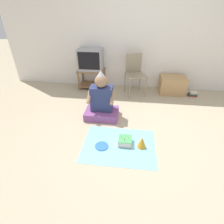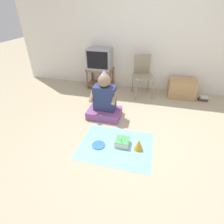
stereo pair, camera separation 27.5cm
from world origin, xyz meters
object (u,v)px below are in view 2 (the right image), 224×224
object	(u,v)px
book_pile	(203,99)
birthday_cake	(122,142)
tv	(100,59)
paper_plate	(99,145)
folding_chair	(143,72)
party_hat_blue	(139,145)
cardboard_box_stack	(182,88)
person_seated	(104,102)

from	to	relation	value
book_pile	birthday_cake	world-z (taller)	birthday_cake
tv	paper_plate	bearing A→B (deg)	-73.90
folding_chair	party_hat_blue	distance (m)	1.90
birthday_cake	party_hat_blue	xyz separation A→B (m)	(0.25, -0.04, 0.04)
cardboard_box_stack	birthday_cake	bearing A→B (deg)	-117.09
tv	paper_plate	xyz separation A→B (m)	(0.60, -2.07, -0.69)
tv	birthday_cake	size ratio (longest dim) A/B	2.70
cardboard_box_stack	person_seated	size ratio (longest dim) A/B	0.65
book_pile	person_seated	size ratio (longest dim) A/B	0.22
birthday_cake	party_hat_blue	size ratio (longest dim) A/B	1.18
birthday_cake	paper_plate	bearing A→B (deg)	-162.24
tv	cardboard_box_stack	size ratio (longest dim) A/B	0.96
person_seated	birthday_cake	world-z (taller)	person_seated
folding_chair	cardboard_box_stack	distance (m)	0.95
tv	folding_chair	xyz separation A→B (m)	(1.03, -0.16, -0.19)
cardboard_box_stack	tv	bearing A→B (deg)	178.52
cardboard_box_stack	book_pile	xyz separation A→B (m)	(0.46, -0.13, -0.14)
party_hat_blue	folding_chair	bearing A→B (deg)	94.82
tv	paper_plate	distance (m)	2.26
party_hat_blue	paper_plate	bearing A→B (deg)	-173.60
party_hat_blue	paper_plate	world-z (taller)	party_hat_blue
folding_chair	book_pile	bearing A→B (deg)	-0.88
book_pile	cardboard_box_stack	bearing A→B (deg)	164.39
party_hat_blue	book_pile	bearing A→B (deg)	56.89
person_seated	birthday_cake	bearing A→B (deg)	-56.29
party_hat_blue	paper_plate	size ratio (longest dim) A/B	0.86
person_seated	tv	bearing A→B (deg)	110.28
folding_chair	cardboard_box_stack	xyz separation A→B (m)	(0.89, 0.11, -0.32)
person_seated	birthday_cake	xyz separation A→B (m)	(0.47, -0.71, -0.24)
tv	party_hat_blue	bearing A→B (deg)	-59.46
birthday_cake	paper_plate	world-z (taller)	birthday_cake
paper_plate	person_seated	bearing A→B (deg)	99.31
cardboard_box_stack	book_pile	size ratio (longest dim) A/B	2.90
tv	party_hat_blue	xyz separation A→B (m)	(1.18, -2.01, -0.61)
cardboard_box_stack	party_hat_blue	xyz separation A→B (m)	(-0.73, -1.96, -0.11)
cardboard_box_stack	party_hat_blue	bearing A→B (deg)	-110.50
tv	cardboard_box_stack	world-z (taller)	tv
birthday_cake	paper_plate	size ratio (longest dim) A/B	1.02
party_hat_blue	paper_plate	xyz separation A→B (m)	(-0.59, -0.07, -0.08)
tv	person_seated	bearing A→B (deg)	-69.72
folding_chair	party_hat_blue	bearing A→B (deg)	-85.18
folding_chair	birthday_cake	bearing A→B (deg)	-92.90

